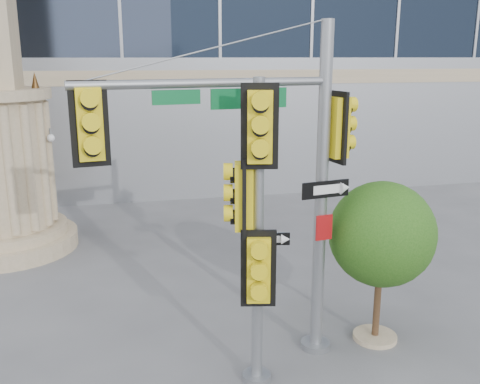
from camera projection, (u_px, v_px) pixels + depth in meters
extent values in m
cylinder|color=tan|center=(7.00, 241.00, 17.26)|extent=(4.40, 4.40, 0.50)
cylinder|color=tan|center=(6.00, 229.00, 17.16)|extent=(3.80, 3.80, 0.30)
cone|color=#472D14|center=(35.00, 80.00, 16.28)|extent=(0.24, 0.24, 0.50)
cylinder|color=slate|center=(315.00, 344.00, 11.42)|extent=(0.63, 0.63, 0.13)
cylinder|color=slate|center=(321.00, 196.00, 10.61)|extent=(0.25, 0.25, 6.71)
cylinder|color=slate|center=(207.00, 83.00, 9.21)|extent=(4.67, 0.89, 0.16)
cube|color=#0B622F|center=(249.00, 98.00, 9.54)|extent=(1.44, 0.27, 0.36)
cube|color=yellow|center=(89.00, 124.00, 8.64)|extent=(0.66, 0.41, 1.40)
cube|color=yellow|center=(338.00, 128.00, 10.39)|extent=(0.41, 0.66, 1.40)
cube|color=black|center=(326.00, 189.00, 10.42)|extent=(1.02, 0.19, 0.34)
cube|color=#A70F11|center=(324.00, 228.00, 10.62)|extent=(0.36, 0.09, 0.51)
cylinder|color=slate|center=(257.00, 377.00, 10.26)|extent=(0.55, 0.55, 0.14)
cylinder|color=slate|center=(258.00, 239.00, 9.58)|extent=(0.21, 0.21, 5.72)
cube|color=yellow|center=(260.00, 127.00, 8.83)|extent=(0.68, 0.44, 1.43)
cube|color=yellow|center=(244.00, 196.00, 9.37)|extent=(0.44, 0.68, 1.43)
cube|color=yellow|center=(258.00, 269.00, 9.44)|extent=(0.68, 0.44, 1.43)
cube|color=black|center=(270.00, 239.00, 9.43)|extent=(0.70, 0.18, 0.23)
cylinder|color=tan|center=(375.00, 337.00, 11.77)|extent=(0.95, 0.95, 0.11)
cylinder|color=#382314|center=(377.00, 299.00, 11.54)|extent=(0.15, 0.15, 1.91)
sphere|color=#1C4C11|center=(382.00, 234.00, 11.18)|extent=(2.22, 2.22, 2.22)
sphere|color=#1C4C11|center=(395.00, 242.00, 11.61)|extent=(1.38, 1.38, 1.38)
sphere|color=#1C4C11|center=(371.00, 252.00, 10.91)|extent=(1.17, 1.17, 1.17)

